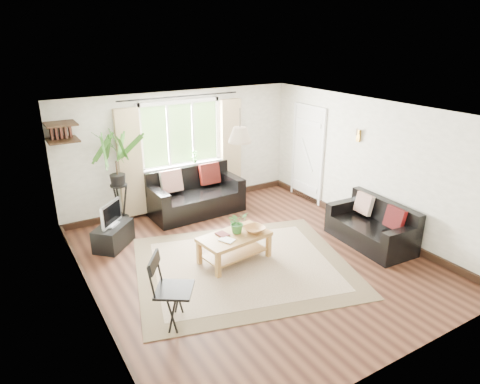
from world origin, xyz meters
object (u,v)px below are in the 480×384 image
coffee_table (234,248)px  folding_chair (174,291)px  palm_stand (118,181)px  tv_stand (114,236)px  sofa_right (371,225)px  sofa_back (196,193)px

coffee_table → folding_chair: (-1.44, -0.99, 0.25)m
coffee_table → palm_stand: palm_stand is taller
tv_stand → palm_stand: 1.07m
tv_stand → folding_chair: 2.50m
sofa_right → palm_stand: (-3.50, 2.89, 0.56)m
tv_stand → folding_chair: bearing=-132.7°
sofa_right → tv_stand: size_ratio=2.08×
coffee_table → palm_stand: 2.59m
sofa_right → tv_stand: (-3.85, 2.19, -0.16)m
folding_chair → tv_stand: bearing=35.8°
tv_stand → palm_stand: bearing=18.4°
sofa_right → folding_chair: 3.77m
coffee_table → folding_chair: size_ratio=1.17×
sofa_right → folding_chair: bearing=-82.2°
sofa_back → folding_chair: (-1.75, -3.08, 0.04)m
sofa_back → palm_stand: bearing=174.3°
coffee_table → palm_stand: (-1.18, 2.20, 0.69)m
sofa_right → tv_stand: 4.43m
sofa_back → tv_stand: size_ratio=2.49×
sofa_back → palm_stand: size_ratio=1.00×
sofa_back → folding_chair: 3.55m
palm_stand → folding_chair: palm_stand is taller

